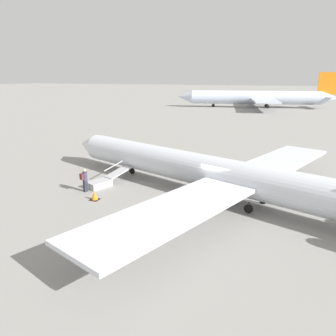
{
  "coord_description": "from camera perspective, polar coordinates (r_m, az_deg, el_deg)",
  "views": [
    {
      "loc": [
        -4.63,
        21.3,
        8.23
      ],
      "look_at": [
        4.15,
        -0.67,
        1.58
      ],
      "focal_mm": 35.0,
      "sensor_mm": 36.0,
      "label": 1
    }
  ],
  "objects": [
    {
      "name": "airplane_main",
      "position": [
        22.3,
        11.08,
        -1.45
      ],
      "size": [
        31.92,
        25.22,
        5.96
      ],
      "rotation": [
        0.0,
        0.0,
        -0.34
      ],
      "color": "silver",
      "rests_on": "ground"
    },
    {
      "name": "ground_plane",
      "position": [
        23.3,
        8.94,
        -5.19
      ],
      "size": [
        600.0,
        600.0,
        0.0
      ],
      "primitive_type": "plane",
      "color": "gray"
    },
    {
      "name": "airplane_far_left",
      "position": [
        93.3,
        15.36,
        11.79
      ],
      "size": [
        42.02,
        32.39,
        9.27
      ],
      "rotation": [
        0.0,
        0.0,
        0.22
      ],
      "color": "silver",
      "rests_on": "ground"
    },
    {
      "name": "boarding_stairs",
      "position": [
        25.93,
        -11.24,
        -2.3
      ],
      "size": [
        2.27,
        4.12,
        1.55
      ],
      "rotation": [
        0.0,
        0.0,
        -1.91
      ],
      "color": "#B2B2B7",
      "rests_on": "ground"
    },
    {
      "name": "traffic_cone_near_stairs",
      "position": [
        23.17,
        -12.68,
        -4.72
      ],
      "size": [
        0.59,
        0.59,
        0.65
      ],
      "color": "black",
      "rests_on": "ground"
    },
    {
      "name": "passenger",
      "position": [
        24.72,
        -14.33,
        -1.81
      ],
      "size": [
        0.43,
        0.57,
        1.74
      ],
      "rotation": [
        0.0,
        0.0,
        -1.91
      ],
      "color": "#23232D",
      "rests_on": "ground"
    }
  ]
}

